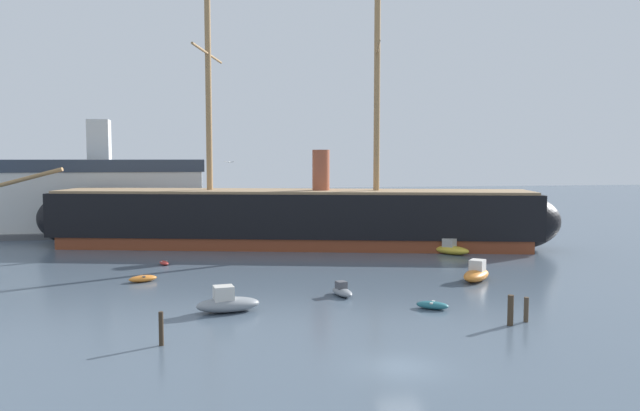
{
  "coord_description": "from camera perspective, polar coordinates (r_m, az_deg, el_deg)",
  "views": [
    {
      "loc": [
        -10.75,
        -32.0,
        11.8
      ],
      "look_at": [
        2.2,
        35.58,
        6.34
      ],
      "focal_mm": 34.19,
      "sensor_mm": 36.0,
      "label": 1
    }
  ],
  "objects": [
    {
      "name": "mooring_piling_nearest",
      "position": [
        46.69,
        18.74,
        -9.21
      ],
      "size": [
        0.34,
        0.34,
        1.8
      ],
      "primitive_type": "cylinder",
      "color": "#4C3D2D",
      "rests_on": "ground"
    },
    {
      "name": "motorboat_far_left",
      "position": [
        91.36,
        -22.0,
        -2.9
      ],
      "size": [
        3.71,
        2.66,
        1.44
      ],
      "color": "gray",
      "rests_on": "ground"
    },
    {
      "name": "dockside_warehouse_left",
      "position": [
        101.72,
        -22.68,
        0.76
      ],
      "size": [
        45.51,
        14.54,
        17.58
      ],
      "color": "#565659",
      "rests_on": "ground"
    },
    {
      "name": "mooring_piling_left_pair",
      "position": [
        45.4,
        17.4,
        -9.33
      ],
      "size": [
        0.42,
        0.42,
        2.16
      ],
      "primitive_type": "cylinder",
      "color": "#423323",
      "rests_on": "ground"
    },
    {
      "name": "motorboat_alongside_stern",
      "position": [
        76.0,
        12.18,
        -3.99
      ],
      "size": [
        4.38,
        4.65,
        1.9
      ],
      "color": "gold",
      "rests_on": "ground"
    },
    {
      "name": "motorboat_near_centre",
      "position": [
        52.4,
        2.08,
        -7.99
      ],
      "size": [
        1.86,
        3.14,
        1.23
      ],
      "color": "gray",
      "rests_on": "ground"
    },
    {
      "name": "tall_ship",
      "position": [
        80.23,
        -2.6,
        -1.12
      ],
      "size": [
        74.1,
        25.56,
        36.31
      ],
      "color": "brown",
      "rests_on": "ground"
    },
    {
      "name": "motorboat_mid_right",
      "position": [
        60.44,
        14.43,
        -6.19
      ],
      "size": [
        4.64,
        4.87,
        2.0
      ],
      "color": "orange",
      "rests_on": "ground"
    },
    {
      "name": "dinghy_alongside_bow",
      "position": [
        69.28,
        -14.38,
        -5.22
      ],
      "size": [
        1.44,
        2.06,
        0.45
      ],
      "color": "#B22D28",
      "rests_on": "ground"
    },
    {
      "name": "seagull_in_flight",
      "position": [
        61.15,
        -8.49,
        4.05
      ],
      "size": [
        1.08,
        0.93,
        0.14
      ],
      "color": "silver"
    },
    {
      "name": "dinghy_distant_centre",
      "position": [
        96.2,
        -1.68,
        -2.34
      ],
      "size": [
        2.48,
        2.4,
        0.57
      ],
      "color": "#1E284C",
      "rests_on": "ground"
    },
    {
      "name": "motorboat_foreground_left",
      "position": [
        47.57,
        -8.67,
        -8.99
      ],
      "size": [
        5.08,
        2.66,
        2.03
      ],
      "color": "gray",
      "rests_on": "ground"
    },
    {
      "name": "dinghy_foreground_right",
      "position": [
        48.82,
        10.47,
        -9.16
      ],
      "size": [
        2.72,
        2.31,
        0.6
      ],
      "color": "#236670",
      "rests_on": "ground"
    },
    {
      "name": "mooring_piling_right_pair",
      "position": [
        40.17,
        -14.65,
        -11.09
      ],
      "size": [
        0.3,
        0.3,
        2.16
      ],
      "primitive_type": "cylinder",
      "color": "#382B1E",
      "rests_on": "ground"
    },
    {
      "name": "ground_plane",
      "position": [
        35.76,
        7.54,
        -14.77
      ],
      "size": [
        400.0,
        400.0,
        0.0
      ],
      "primitive_type": "plane",
      "color": "#4C5B6B"
    },
    {
      "name": "dinghy_mid_left",
      "position": [
        60.53,
        -16.26,
        -6.58
      ],
      "size": [
        2.9,
        2.07,
        0.63
      ],
      "color": "orange",
      "rests_on": "ground"
    }
  ]
}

